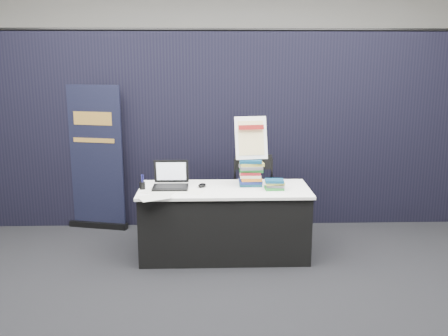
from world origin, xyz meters
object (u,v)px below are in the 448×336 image
(laptop, at_px, (171,181))
(stacking_chair, at_px, (254,196))
(display_table, at_px, (224,222))
(info_sign, at_px, (251,138))
(book_stack_short, at_px, (275,184))
(book_stack_tall, at_px, (251,173))
(pullup_banner, at_px, (96,166))

(laptop, bearing_deg, stacking_chair, 18.89)
(display_table, distance_m, laptop, 0.72)
(display_table, height_order, info_sign, info_sign)
(stacking_chair, bearing_deg, book_stack_short, -70.38)
(laptop, bearing_deg, book_stack_tall, 3.27)
(info_sign, height_order, stacking_chair, info_sign)
(book_stack_tall, bearing_deg, pullup_banner, 155.29)
(book_stack_short, distance_m, info_sign, 0.55)
(laptop, xyz_separation_m, info_sign, (0.86, 0.07, 0.45))
(book_stack_tall, bearing_deg, display_table, -161.38)
(display_table, xyz_separation_m, book_stack_tall, (0.29, 0.10, 0.52))
(display_table, height_order, book_stack_short, book_stack_short)
(laptop, distance_m, stacking_chair, 1.01)
(book_stack_short, bearing_deg, display_table, 173.09)
(book_stack_tall, bearing_deg, stacking_chair, 75.92)
(info_sign, bearing_deg, display_table, -164.25)
(laptop, height_order, info_sign, info_sign)
(laptop, bearing_deg, info_sign, 5.30)
(display_table, distance_m, pullup_banner, 1.87)
(info_sign, xyz_separation_m, stacking_chair, (0.07, 0.24, -0.70))
(pullup_banner, relative_size, stacking_chair, 1.78)
(book_stack_tall, height_order, pullup_banner, pullup_banner)
(pullup_banner, bearing_deg, book_stack_tall, -11.26)
(book_stack_tall, xyz_separation_m, stacking_chair, (0.07, 0.27, -0.34))
(book_stack_tall, distance_m, book_stack_short, 0.30)
(display_table, height_order, pullup_banner, pullup_banner)
(display_table, distance_m, book_stack_short, 0.68)
(laptop, bearing_deg, pullup_banner, 138.28)
(laptop, relative_size, info_sign, 0.80)
(laptop, distance_m, pullup_banner, 1.33)
(book_stack_tall, height_order, stacking_chair, book_stack_tall)
(pullup_banner, bearing_deg, stacking_chair, -3.51)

